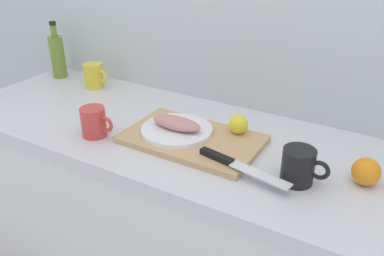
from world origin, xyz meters
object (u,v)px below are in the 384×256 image
at_px(fish_fillet, 177,123).
at_px(coffee_mug_2, 299,166).
at_px(chef_knife, 232,163).
at_px(coffee_mug_1, 94,122).
at_px(lemon_0, 238,124).
at_px(white_plate, 177,130).
at_px(cutting_board, 192,139).
at_px(olive_oil_bottle, 57,55).
at_px(coffee_mug_0, 94,76).

bearing_deg(fish_fillet, coffee_mug_2, -6.86).
height_order(chef_knife, coffee_mug_1, coffee_mug_1).
relative_size(chef_knife, lemon_0, 4.63).
bearing_deg(coffee_mug_2, chef_knife, -166.02).
relative_size(white_plate, coffee_mug_1, 1.91).
bearing_deg(chef_knife, coffee_mug_1, -166.01).
xyz_separation_m(cutting_board, coffee_mug_2, (0.36, -0.05, 0.04)).
bearing_deg(olive_oil_bottle, chef_knife, -17.61).
bearing_deg(cutting_board, chef_knife, -27.03).
bearing_deg(lemon_0, coffee_mug_0, 171.21).
xyz_separation_m(cutting_board, chef_knife, (0.18, -0.09, 0.02)).
bearing_deg(coffee_mug_2, lemon_0, 148.82).
distance_m(white_plate, coffee_mug_0, 0.59).
bearing_deg(coffee_mug_1, white_plate, 27.03).
height_order(olive_oil_bottle, coffee_mug_2, olive_oil_bottle).
bearing_deg(fish_fillet, chef_knife, -21.24).
height_order(lemon_0, olive_oil_bottle, olive_oil_bottle).
bearing_deg(cutting_board, coffee_mug_2, -7.92).
bearing_deg(coffee_mug_2, white_plate, 173.14).
xyz_separation_m(lemon_0, coffee_mug_1, (-0.42, -0.22, -0.00)).
distance_m(cutting_board, lemon_0, 0.16).
bearing_deg(fish_fillet, coffee_mug_0, 159.23).
xyz_separation_m(cutting_board, white_plate, (-0.06, 0.00, 0.02)).
bearing_deg(white_plate, cutting_board, -0.25).
relative_size(lemon_0, olive_oil_bottle, 0.25).
height_order(fish_fillet, coffee_mug_0, coffee_mug_0).
height_order(white_plate, chef_knife, chef_knife).
relative_size(fish_fillet, coffee_mug_1, 1.43).
xyz_separation_m(white_plate, lemon_0, (0.18, 0.10, 0.02)).
bearing_deg(coffee_mug_0, lemon_0, -8.79).
relative_size(olive_oil_bottle, coffee_mug_2, 1.97).
relative_size(cutting_board, coffee_mug_2, 3.40).
bearing_deg(fish_fillet, cutting_board, -0.25).
relative_size(fish_fillet, lemon_0, 2.79).
height_order(coffee_mug_1, coffee_mug_2, coffee_mug_2).
xyz_separation_m(coffee_mug_0, coffee_mug_2, (0.97, -0.26, -0.00)).
distance_m(lemon_0, coffee_mug_1, 0.47).
bearing_deg(coffee_mug_2, cutting_board, 172.08).
relative_size(lemon_0, coffee_mug_0, 0.53).
distance_m(white_plate, olive_oil_bottle, 0.82).
bearing_deg(coffee_mug_2, fish_fillet, 173.14).
relative_size(cutting_board, white_plate, 1.87).
distance_m(white_plate, chef_knife, 0.26).
relative_size(white_plate, coffee_mug_0, 1.96).
distance_m(coffee_mug_1, coffee_mug_2, 0.66).
distance_m(cutting_board, coffee_mug_2, 0.37).
distance_m(white_plate, coffee_mug_2, 0.42).
relative_size(chef_knife, olive_oil_bottle, 1.15).
bearing_deg(chef_knife, fish_fillet, 169.29).
distance_m(cutting_board, chef_knife, 0.21).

